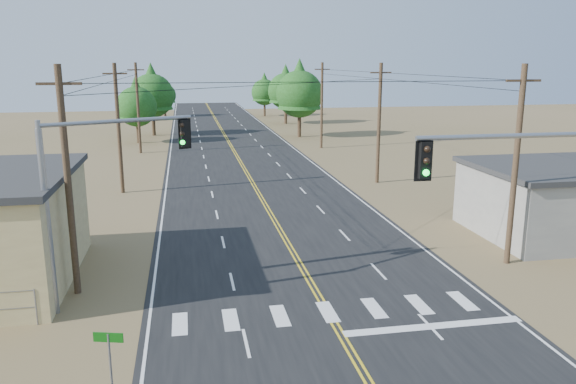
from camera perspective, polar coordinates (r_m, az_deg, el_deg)
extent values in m
cube|color=black|center=(44.26, -3.05, -0.06)|extent=(15.00, 200.00, 0.02)
cylinder|color=gray|center=(24.41, -24.23, -10.59)|extent=(0.06, 0.06, 1.50)
cylinder|color=#4C3826|center=(25.75, -21.44, 0.80)|extent=(0.30, 0.30, 10.00)
cube|color=#4C3826|center=(25.26, -22.24, 10.15)|extent=(1.80, 0.12, 0.12)
cylinder|color=#4C3826|center=(45.31, -16.83, 6.12)|extent=(0.30, 0.30, 10.00)
cube|color=#4C3826|center=(45.03, -17.19, 11.42)|extent=(1.80, 0.12, 0.12)
cylinder|color=#4C3826|center=(65.14, -14.99, 8.20)|extent=(0.30, 0.30, 10.00)
cube|color=#4C3826|center=(64.94, -15.21, 11.89)|extent=(1.80, 0.12, 0.12)
cylinder|color=#4C3826|center=(29.90, 22.10, 2.35)|extent=(0.30, 0.30, 10.00)
cube|color=#4C3826|center=(29.48, 22.81, 10.39)|extent=(1.80, 0.12, 0.12)
cylinder|color=#4C3826|center=(47.79, 9.23, 6.84)|extent=(0.30, 0.30, 10.00)
cube|color=#4C3826|center=(47.53, 9.42, 11.88)|extent=(1.80, 0.12, 0.12)
cylinder|color=#4C3826|center=(66.89, 3.45, 8.74)|extent=(0.30, 0.30, 10.00)
cube|color=#4C3826|center=(66.70, 3.50, 12.33)|extent=(1.80, 0.12, 0.12)
cylinder|color=gray|center=(24.23, -23.22, -3.02)|extent=(0.26, 0.26, 7.59)
cylinder|color=gray|center=(23.53, -24.05, 5.90)|extent=(0.20, 0.20, 0.65)
cylinder|color=gray|center=(24.29, -16.72, 6.92)|extent=(5.84, 2.72, 0.17)
cube|color=black|center=(25.36, -10.51, 5.89)|extent=(0.48, 0.45, 1.19)
sphere|color=black|center=(25.14, -10.73, 6.69)|extent=(0.22, 0.22, 0.22)
sphere|color=black|center=(25.19, -10.69, 5.84)|extent=(0.22, 0.22, 0.22)
sphere|color=#0CE533|center=(25.24, -10.66, 4.98)|extent=(0.22, 0.22, 0.22)
cylinder|color=gray|center=(20.00, 22.05, 5.31)|extent=(6.93, 0.20, 0.17)
cube|color=black|center=(18.60, 13.67, 3.18)|extent=(0.38, 0.33, 1.19)
sphere|color=black|center=(18.37, 13.98, 4.24)|extent=(0.22, 0.22, 0.22)
sphere|color=black|center=(18.43, 13.92, 3.07)|extent=(0.22, 0.22, 0.22)
sphere|color=#0CE533|center=(18.50, 13.85, 1.91)|extent=(0.22, 0.22, 0.22)
cylinder|color=gray|center=(17.26, -17.49, -17.73)|extent=(0.07, 0.07, 2.82)
cube|color=#0B500D|center=(16.65, -17.80, -13.89)|extent=(0.82, 0.26, 0.28)
cylinder|color=#3F2D1E|center=(73.79, -14.99, 5.99)|extent=(0.43, 0.43, 2.99)
cone|color=#1C4614|center=(73.42, -15.18, 9.21)|extent=(4.66, 4.66, 5.32)
sphere|color=#1C4614|center=(73.49, -15.13, 8.37)|extent=(4.99, 4.99, 4.99)
cylinder|color=#3F2D1E|center=(80.83, -13.50, 6.88)|extent=(0.49, 0.49, 3.60)
cone|color=#1C4614|center=(80.47, -13.70, 10.42)|extent=(5.60, 5.60, 6.40)
sphere|color=#1C4614|center=(80.54, -13.64, 9.49)|extent=(6.00, 6.00, 6.00)
cylinder|color=#3F2D1E|center=(108.42, -12.40, 8.17)|extent=(0.48, 0.48, 2.60)
cone|color=#1C4614|center=(108.19, -12.50, 10.08)|extent=(4.05, 4.05, 4.63)
sphere|color=#1C4614|center=(108.23, -12.47, 9.58)|extent=(4.34, 4.34, 4.34)
cylinder|color=#3F2D1E|center=(77.12, 1.16, 7.02)|extent=(0.50, 0.50, 3.80)
cone|color=#1C4614|center=(76.73, 1.18, 10.94)|extent=(5.91, 5.91, 6.76)
sphere|color=#1C4614|center=(76.80, 1.17, 9.92)|extent=(6.33, 6.33, 6.33)
cylinder|color=#3F2D1E|center=(93.73, -0.24, 8.02)|extent=(0.49, 0.49, 3.50)
cone|color=#1C4614|center=(93.43, -0.24, 10.99)|extent=(5.45, 5.45, 6.23)
sphere|color=#1C4614|center=(93.48, -0.24, 10.22)|extent=(5.84, 5.84, 5.84)
cylinder|color=#3F2D1E|center=(107.03, -2.39, 8.49)|extent=(0.40, 0.40, 2.93)
cone|color=#1C4614|center=(106.78, -2.41, 10.66)|extent=(4.55, 4.55, 5.20)
sphere|color=#1C4614|center=(106.83, -2.41, 10.10)|extent=(4.88, 4.88, 4.88)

